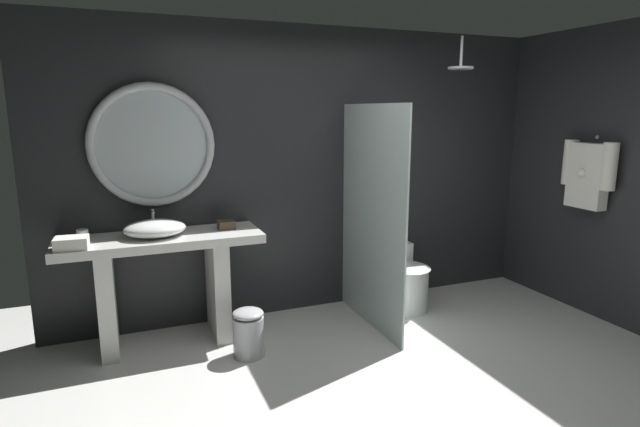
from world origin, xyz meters
TOP-DOWN VIEW (x-y plane):
  - ground_plane at (0.00, 0.00)m, footprint 5.76×5.76m
  - back_wall_panel at (0.00, 1.90)m, footprint 4.80×0.10m
  - side_wall_right at (2.35, 0.76)m, footprint 0.10×2.47m
  - vanity_counter at (-1.41, 1.56)m, footprint 1.55×0.55m
  - vessel_sink at (-1.45, 1.54)m, footprint 0.47×0.38m
  - tumbler_cup at (-1.96, 1.58)m, footprint 0.08×0.08m
  - tissue_box at (-0.88, 1.60)m, footprint 0.13×0.12m
  - round_wall_mirror at (-1.41, 1.81)m, footprint 0.99×0.07m
  - shower_glass_panel at (0.30, 1.28)m, footprint 0.02×1.14m
  - rain_shower_head at (1.19, 1.35)m, footprint 0.22×0.22m
  - hanging_bathrobe at (2.21, 0.80)m, footprint 0.20×0.53m
  - toilet at (0.77, 1.51)m, footprint 0.43×0.61m
  - waste_bin at (-0.85, 1.08)m, footprint 0.24×0.24m
  - folded_hand_towel at (-2.03, 1.38)m, footprint 0.23×0.18m

SIDE VIEW (x-z plane):
  - ground_plane at x=0.00m, z-range 0.00..0.00m
  - waste_bin at x=-0.85m, z-range 0.00..0.38m
  - toilet at x=0.77m, z-range -0.03..0.55m
  - vanity_counter at x=-1.41m, z-range 0.14..1.04m
  - tissue_box at x=-0.88m, z-range 0.90..0.97m
  - folded_hand_towel at x=-2.03m, z-range 0.90..0.99m
  - tumbler_cup at x=-1.96m, z-range 0.90..0.99m
  - shower_glass_panel at x=0.30m, z-range 0.00..1.92m
  - vessel_sink at x=-1.45m, z-range 0.87..1.06m
  - back_wall_panel at x=0.00m, z-range 0.00..2.60m
  - side_wall_right at x=2.35m, z-range 0.00..2.60m
  - hanging_bathrobe at x=2.21m, z-range 1.00..1.65m
  - round_wall_mirror at x=-1.41m, z-range 1.09..2.08m
  - rain_shower_head at x=1.19m, z-range 2.11..2.39m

